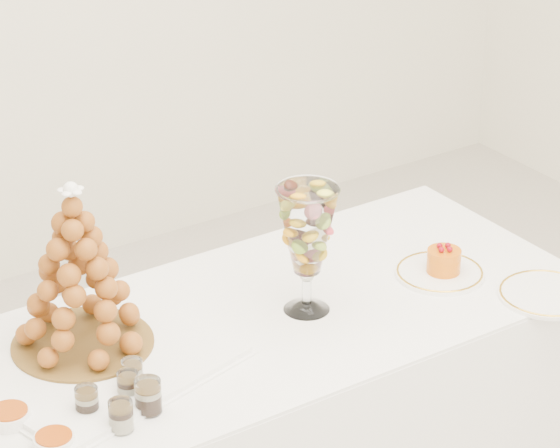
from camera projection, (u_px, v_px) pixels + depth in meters
buffet_table at (230, 447)px, 3.27m from camera, size 1.80×0.72×0.68m
lace_tray at (104, 365)px, 2.95m from camera, size 0.62×0.52×0.02m
macaron_vase at (307, 232)px, 3.10m from camera, size 0.15×0.15×0.32m
cake_plate at (440, 273)px, 3.35m from camera, size 0.23×0.23×0.01m
spare_plate at (547, 295)px, 3.25m from camera, size 0.24×0.24×0.01m
verrine_a at (87, 402)px, 2.78m from camera, size 0.05×0.05×0.07m
verrine_b at (128, 386)px, 2.84m from camera, size 0.05×0.05×0.06m
verrine_c at (132, 373)px, 2.89m from camera, size 0.05×0.05×0.06m
verrine_d at (121, 416)px, 2.73m from camera, size 0.06×0.06×0.07m
verrine_e at (148, 396)px, 2.79m from camera, size 0.06×0.06×0.08m
ramekin_back at (9, 417)px, 2.77m from camera, size 0.09×0.09×0.03m
ramekin_front at (54, 442)px, 2.69m from camera, size 0.08×0.08×0.03m
croquembouche at (77, 268)px, 2.93m from camera, size 0.34×0.34×0.41m
mousse_cake at (444, 260)px, 3.33m from camera, size 0.09×0.09×0.08m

